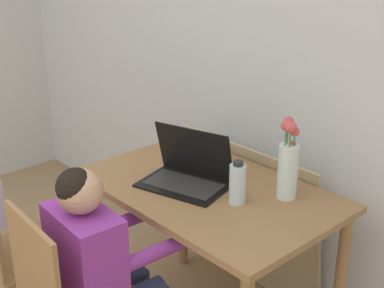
{
  "coord_description": "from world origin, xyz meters",
  "views": [
    {
      "loc": [
        1.62,
        0.27,
        1.75
      ],
      "look_at": [
        0.08,
        1.67,
        0.94
      ],
      "focal_mm": 50.0,
      "sensor_mm": 36.0,
      "label": 1
    }
  ],
  "objects_px": {
    "person_seated": "(99,261)",
    "water_bottle": "(238,183)",
    "laptop": "(188,171)",
    "flower_vase": "(288,163)"
  },
  "relations": [
    {
      "from": "person_seated",
      "to": "water_bottle",
      "type": "relative_size",
      "value": 5.65
    },
    {
      "from": "laptop",
      "to": "flower_vase",
      "type": "bearing_deg",
      "value": 13.39
    },
    {
      "from": "person_seated",
      "to": "water_bottle",
      "type": "height_order",
      "value": "person_seated"
    },
    {
      "from": "water_bottle",
      "to": "laptop",
      "type": "bearing_deg",
      "value": -174.82
    },
    {
      "from": "flower_vase",
      "to": "water_bottle",
      "type": "distance_m",
      "value": 0.22
    },
    {
      "from": "laptop",
      "to": "water_bottle",
      "type": "distance_m",
      "value": 0.27
    },
    {
      "from": "person_seated",
      "to": "water_bottle",
      "type": "xyz_separation_m",
      "value": [
        0.19,
        0.53,
        0.21
      ]
    },
    {
      "from": "person_seated",
      "to": "flower_vase",
      "type": "distance_m",
      "value": 0.82
    },
    {
      "from": "laptop",
      "to": "water_bottle",
      "type": "relative_size",
      "value": 2.3
    },
    {
      "from": "person_seated",
      "to": "water_bottle",
      "type": "bearing_deg",
      "value": -106.42
    }
  ]
}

